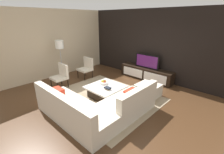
# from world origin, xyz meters

# --- Properties ---
(ground_plane) EXTENTS (14.00, 14.00, 0.00)m
(ground_plane) POSITION_xyz_m (0.00, 0.00, 0.00)
(ground_plane) COLOR #4C301C
(feature_wall_back) EXTENTS (6.40, 0.12, 2.80)m
(feature_wall_back) POSITION_xyz_m (0.00, 2.70, 1.40)
(feature_wall_back) COLOR black
(feature_wall_back) RESTS_ON ground
(side_wall_left) EXTENTS (0.12, 5.20, 2.80)m
(side_wall_left) POSITION_xyz_m (-3.20, 0.20, 1.40)
(side_wall_left) COLOR beige
(side_wall_left) RESTS_ON ground
(area_rug) EXTENTS (3.33, 2.76, 0.01)m
(area_rug) POSITION_xyz_m (-0.10, 0.00, 0.01)
(area_rug) COLOR tan
(area_rug) RESTS_ON ground
(media_console) EXTENTS (2.29, 0.47, 0.50)m
(media_console) POSITION_xyz_m (0.00, 2.40, 0.25)
(media_console) COLOR black
(media_console) RESTS_ON ground
(television) EXTENTS (1.06, 0.06, 0.56)m
(television) POSITION_xyz_m (0.00, 2.40, 0.78)
(television) COLOR black
(television) RESTS_ON media_console
(sectional_couch) EXTENTS (2.39, 2.38, 0.81)m
(sectional_couch) POSITION_xyz_m (0.52, -0.86, 0.28)
(sectional_couch) COLOR beige
(sectional_couch) RESTS_ON ground
(coffee_table) EXTENTS (1.04, 1.07, 0.38)m
(coffee_table) POSITION_xyz_m (-0.10, 0.10, 0.20)
(coffee_table) COLOR black
(coffee_table) RESTS_ON ground
(accent_chair_near) EXTENTS (0.55, 0.50, 0.87)m
(accent_chair_near) POSITION_xyz_m (-1.87, -0.45, 0.49)
(accent_chair_near) COLOR black
(accent_chair_near) RESTS_ON ground
(floor_lamp) EXTENTS (0.32, 0.32, 1.63)m
(floor_lamp) POSITION_xyz_m (-2.55, 0.00, 1.37)
(floor_lamp) COLOR #A5A5AA
(floor_lamp) RESTS_ON ground
(ottoman) EXTENTS (0.70, 0.70, 0.40)m
(ottoman) POSITION_xyz_m (0.87, 1.11, 0.20)
(ottoman) COLOR beige
(ottoman) RESTS_ON ground
(fruit_bowl) EXTENTS (0.28, 0.28, 0.14)m
(fruit_bowl) POSITION_xyz_m (-0.28, 0.20, 0.43)
(fruit_bowl) COLOR silver
(fruit_bowl) RESTS_ON coffee_table
(accent_chair_far) EXTENTS (0.55, 0.50, 0.87)m
(accent_chair_far) POSITION_xyz_m (-1.98, 0.82, 0.49)
(accent_chair_far) COLOR black
(accent_chair_far) RESTS_ON ground
(book_stack) EXTENTS (0.20, 0.14, 0.07)m
(book_stack) POSITION_xyz_m (0.12, -0.02, 0.42)
(book_stack) COLOR #CCB78C
(book_stack) RESTS_ON coffee_table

